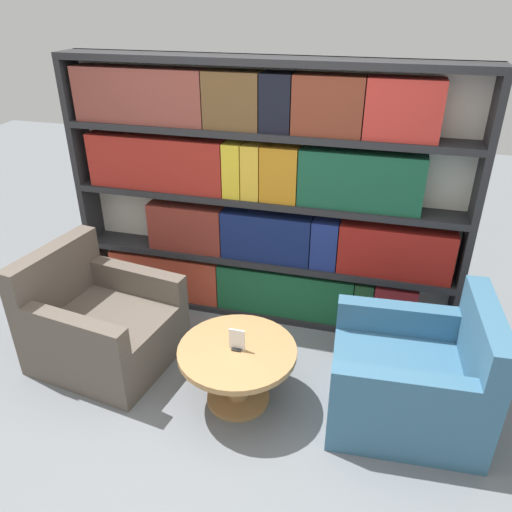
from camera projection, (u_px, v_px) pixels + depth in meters
name	position (u px, v px, depth m)	size (l,w,h in m)	color
ground_plane	(206.00, 431.00, 3.16)	(14.00, 14.00, 0.00)	slate
bookshelf	(261.00, 200.00, 3.88)	(3.10, 0.30, 2.07)	silver
armchair_left	(101.00, 325.00, 3.68)	(1.04, 0.95, 0.85)	brown
armchair_right	(413.00, 380.00, 3.16)	(0.98, 0.89, 0.85)	#386684
coffee_table	(237.00, 364.00, 3.26)	(0.77, 0.77, 0.43)	#AD7F4C
table_sign	(237.00, 341.00, 3.17)	(0.10, 0.06, 0.15)	black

